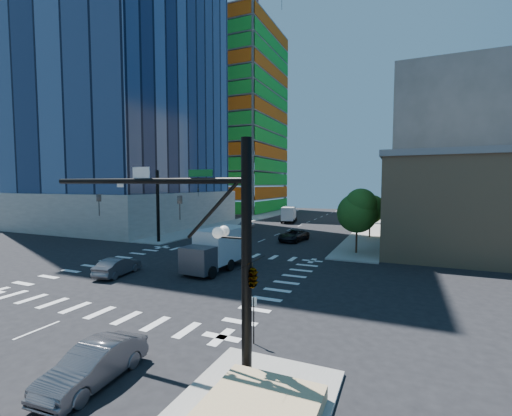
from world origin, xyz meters
The scene contains 21 objects.
ground centered at (0.00, 0.00, 0.00)m, with size 160.00×160.00×0.00m, color black.
road_markings centered at (0.00, 0.00, 0.01)m, with size 20.00×20.00×0.01m, color silver.
sidewalk_ne centered at (12.50, 40.00, 0.07)m, with size 5.00×60.00×0.15m, color gray.
sidewalk_nw centered at (-12.50, 40.00, 0.07)m, with size 5.00×60.00×0.15m, color gray.
office_tower centered at (-30.00, 25.00, 35.13)m, with size 30.00×30.00×71.00m.
construction_building centered at (-27.41, 61.93, 24.61)m, with size 25.16×34.50×70.60m.
commercial_building centered at (25.00, 22.00, 5.31)m, with size 20.50×22.50×10.60m.
bg_building_ne centered at (27.00, 55.00, 14.00)m, with size 24.00×30.00×28.00m, color #605C56.
signal_mast_se centered at (10.60, -11.50, 5.01)m, with size 10.51×2.48×9.00m.
signal_mast_nw centered at (-10.00, 11.50, 5.49)m, with size 10.20×0.40×9.00m.
planter_wall centered at (13.00, -14.00, 0.40)m, with size 3.50×4.00×0.50m, color tan.
tree_south centered at (12.63, 13.90, 4.69)m, with size 4.16×4.16×6.82m.
tree_north centered at (12.93, 25.90, 3.99)m, with size 3.54×3.52×5.78m.
no_parking_sign centered at (10.70, -9.00, 1.38)m, with size 0.30×0.06×2.20m.
car_nb_right centered at (6.51, -14.26, 0.73)m, with size 1.54×4.42×1.46m, color #55545A.
car_nb_far centered at (3.96, 19.36, 0.76)m, with size 2.51×5.44×1.51m, color black.
car_sb_near centered at (-4.72, 14.42, 0.79)m, with size 2.22×5.45×1.58m, color silver.
car_sb_mid centered at (-7.03, 28.28, 0.70)m, with size 1.66×4.12×1.40m, color #B0B1B8.
car_sb_cross centered at (-4.28, -2.38, 0.73)m, with size 1.55×4.45×1.47m, color #58575D.
box_truck_near centered at (2.18, 2.32, 1.55)m, with size 3.27×6.86×3.51m.
box_truck_far centered at (-3.33, 40.19, 1.34)m, with size 3.47×6.14×3.04m.
Camera 1 is at (16.90, -23.12, 7.41)m, focal length 24.00 mm.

